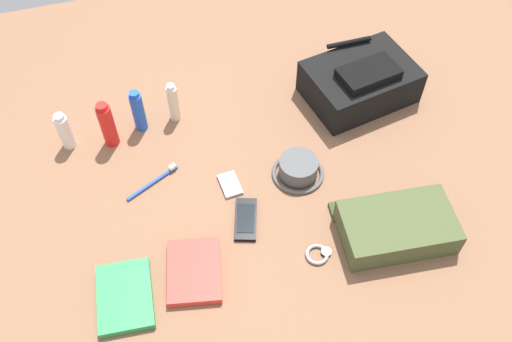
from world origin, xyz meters
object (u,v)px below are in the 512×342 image
toothpaste_tube (65,131)px  media_player (230,184)px  backpack (360,81)px  travel_guidebook (194,271)px  deodorant_spray (138,111)px  toiletry_pouch (396,226)px  toothbrush (156,181)px  cell_phone (246,219)px  bucket_hat (298,169)px  wristwatch (318,254)px  sunscreen_spray (107,125)px  lotion_bottle (173,103)px  paperback_novel (125,297)px

toothpaste_tube → media_player: (0.43, -0.28, -0.06)m
backpack → travel_guidebook: (-0.65, -0.47, -0.05)m
deodorant_spray → travel_guidebook: size_ratio=0.74×
toiletry_pouch → toothbrush: 0.69m
toiletry_pouch → travel_guidebook: size_ratio=1.54×
toothpaste_tube → cell_phone: 0.60m
bucket_hat → cell_phone: size_ratio=1.05×
wristwatch → backpack: bearing=57.4°
backpack → bucket_hat: 0.39m
sunscreen_spray → lotion_bottle: sunscreen_spray is taller
sunscreen_spray → deodorant_spray: bearing=19.7°
deodorant_spray → toiletry_pouch: bearing=-44.5°
bucket_hat → toothpaste_tube: toothpaste_tube is taller
backpack → media_player: size_ratio=4.19×
toothpaste_tube → travel_guidebook: size_ratio=0.65×
wristwatch → toothbrush: bearing=135.5°
bucket_hat → lotion_bottle: lotion_bottle is taller
toiletry_pouch → lotion_bottle: (-0.48, 0.59, 0.03)m
cell_phone → toothbrush: toothbrush is taller
deodorant_spray → toothbrush: size_ratio=0.93×
travel_guidebook → toothbrush: size_ratio=1.25×
sunscreen_spray → toothbrush: bearing=-62.4°
sunscreen_spray → media_player: sunscreen_spray is taller
cell_phone → wristwatch: size_ratio=2.04×
media_player → toothbrush: 0.21m
backpack → paperback_novel: (-0.84, -0.49, -0.05)m
backpack → sunscreen_spray: sunscreen_spray is taller
lotion_bottle → paperback_novel: 0.62m
sunscreen_spray → wristwatch: 0.72m
paperback_novel → wristwatch: paperback_novel is taller
toiletry_pouch → media_player: toiletry_pouch is taller
toothpaste_tube → toiletry_pouch: bearing=-35.1°
travel_guidebook → cell_phone: bearing=33.9°
bucket_hat → travel_guidebook: (-0.36, -0.23, -0.01)m
cell_phone → backpack: bearing=36.5°
backpack → toothbrush: (-0.70, -0.15, -0.06)m
deodorant_spray → paperback_novel: (-0.14, -0.56, -0.06)m
media_player → wristwatch: bearing=-60.5°
paperback_novel → toiletry_pouch: bearing=-1.6°
deodorant_spray → media_player: bearing=-55.1°
backpack → cell_phone: backpack is taller
toothpaste_tube → toothbrush: 0.31m
bucket_hat → paperback_novel: size_ratio=0.77×
toiletry_pouch → sunscreen_spray: size_ratio=1.93×
travel_guidebook → bucket_hat: bearing=31.9°
media_player → toothbrush: (-0.20, 0.07, 0.00)m
backpack → toothbrush: backpack is taller
bucket_hat → lotion_bottle: size_ratio=1.08×
backpack → deodorant_spray: (-0.70, 0.07, 0.01)m
sunscreen_spray → deodorant_spray: sunscreen_spray is taller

